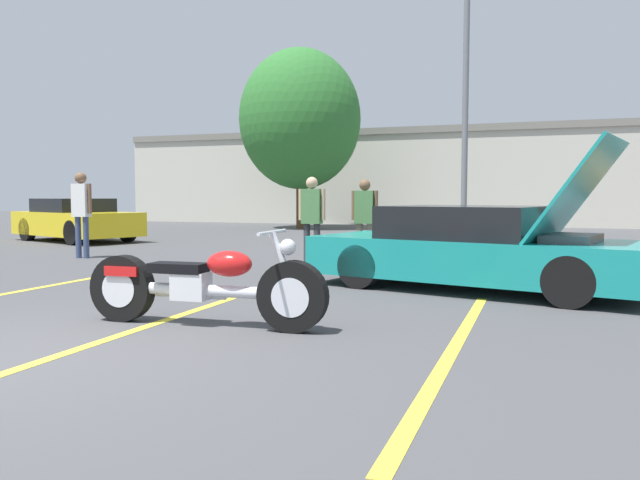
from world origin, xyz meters
name	(u,v)px	position (x,y,z in m)	size (l,w,h in m)	color
parking_stripe_middle	(156,323)	(0.41, 1.70, 0.00)	(0.12, 5.41, 0.01)	yellow
parking_stripe_back	(455,347)	(3.45, 1.70, 0.00)	(0.12, 5.41, 0.01)	yellow
far_building	(449,174)	(0.00, 25.95, 2.34)	(32.00, 4.20, 4.40)	beige
light_pole	(468,97)	(2.02, 15.36, 4.26)	(1.21, 0.28, 7.75)	slate
tree_background	(300,119)	(-5.09, 19.84, 4.39)	(4.87, 4.87, 7.20)	brown
motorcycle	(203,286)	(0.94, 1.75, 0.41)	(2.59, 0.70, 0.98)	black
show_car_hood_open	(477,249)	(3.30, 5.22, 0.57)	(4.90, 2.94, 2.05)	teal
parked_car_left_row	(76,220)	(-8.64, 11.00, 0.60)	(4.62, 3.22, 1.24)	yellow
spectator_near_motorcycle	(81,207)	(-5.03, 7.00, 1.09)	(0.52, 0.24, 1.81)	#38476B
spectator_by_show_car	(312,214)	(0.16, 7.02, 0.99)	(0.52, 0.22, 1.67)	#333338
spectator_midground	(365,214)	(0.96, 7.75, 0.97)	(0.52, 0.21, 1.63)	gray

